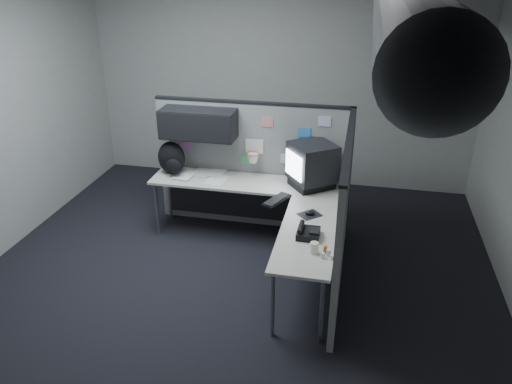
% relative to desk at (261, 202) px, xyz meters
% --- Properties ---
extents(room, '(5.62, 5.62, 3.22)m').
position_rel_desk_xyz_m(room, '(0.41, -0.70, 1.48)').
color(room, black).
rests_on(room, ground).
extents(partition_back, '(2.44, 0.42, 1.63)m').
position_rel_desk_xyz_m(partition_back, '(-0.40, 0.53, 0.38)').
color(partition_back, gray).
rests_on(partition_back, ground).
extents(partition_right, '(0.07, 2.23, 1.63)m').
position_rel_desk_xyz_m(partition_right, '(0.95, -0.49, 0.21)').
color(partition_right, gray).
rests_on(partition_right, ground).
extents(desk, '(2.31, 2.11, 0.73)m').
position_rel_desk_xyz_m(desk, '(0.00, 0.00, 0.00)').
color(desk, beige).
rests_on(desk, ground).
extents(monitor, '(0.64, 0.64, 0.53)m').
position_rel_desk_xyz_m(monitor, '(0.54, 0.31, 0.39)').
color(monitor, black).
rests_on(monitor, desk).
extents(keyboard, '(0.29, 0.42, 0.04)m').
position_rel_desk_xyz_m(keyboard, '(0.21, -0.18, 0.13)').
color(keyboard, black).
rests_on(keyboard, desk).
extents(mouse, '(0.28, 0.28, 0.05)m').
position_rel_desk_xyz_m(mouse, '(0.61, -0.42, 0.13)').
color(mouse, black).
rests_on(mouse, desk).
extents(phone, '(0.22, 0.24, 0.11)m').
position_rel_desk_xyz_m(phone, '(0.64, -0.86, 0.16)').
color(phone, black).
rests_on(phone, desk).
extents(bottles, '(0.12, 0.14, 0.07)m').
position_rel_desk_xyz_m(bottles, '(0.85, -1.17, 0.15)').
color(bottles, silver).
rests_on(bottles, desk).
extents(cup, '(0.09, 0.09, 0.11)m').
position_rel_desk_xyz_m(cup, '(0.73, -1.15, 0.17)').
color(cup, silver).
rests_on(cup, desk).
extents(papers, '(0.77, 0.56, 0.02)m').
position_rel_desk_xyz_m(papers, '(-0.85, 0.37, 0.12)').
color(papers, white).
rests_on(papers, desk).
extents(backpack, '(0.38, 0.34, 0.42)m').
position_rel_desk_xyz_m(backpack, '(-1.18, 0.31, 0.32)').
color(backpack, black).
rests_on(backpack, desk).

